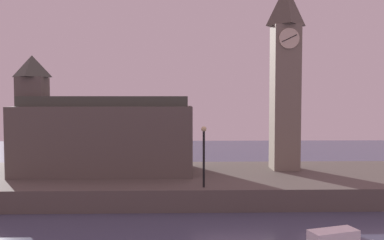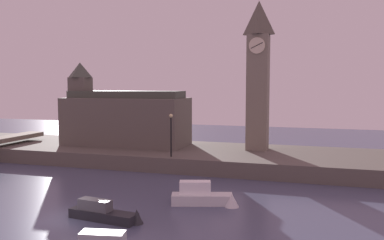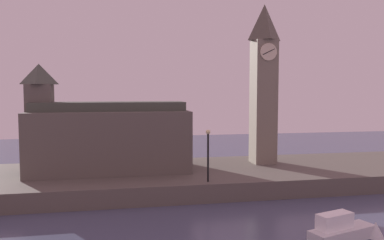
# 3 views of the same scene
# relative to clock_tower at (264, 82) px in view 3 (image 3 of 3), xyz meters

# --- Properties ---
(far_embankment) EXTENTS (70.00, 12.00, 1.50)m
(far_embankment) POSITION_rel_clock_tower_xyz_m (-8.54, -1.84, -8.84)
(far_embankment) COLOR #5B544C
(far_embankment) RESTS_ON ground
(clock_tower) EXTENTS (2.40, 2.44, 15.61)m
(clock_tower) POSITION_rel_clock_tower_xyz_m (0.00, 0.00, 0.00)
(clock_tower) COLOR slate
(clock_tower) RESTS_ON far_embankment
(parliament_hall) EXTENTS (14.03, 6.05, 9.50)m
(parliament_hall) POSITION_rel_clock_tower_xyz_m (-15.37, -1.01, -4.99)
(parliament_hall) COLOR #5B544C
(parliament_hall) RESTS_ON far_embankment
(streetlamp) EXTENTS (0.36, 0.36, 4.14)m
(streetlamp) POSITION_rel_clock_tower_xyz_m (-7.26, -6.90, -5.53)
(streetlamp) COLOR black
(streetlamp) RESTS_ON far_embankment
(boat_ferry_white) EXTENTS (5.10, 2.42, 1.76)m
(boat_ferry_white) POSITION_rel_clock_tower_xyz_m (-1.19, -16.31, -9.02)
(boat_ferry_white) COLOR silver
(boat_ferry_white) RESTS_ON ground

